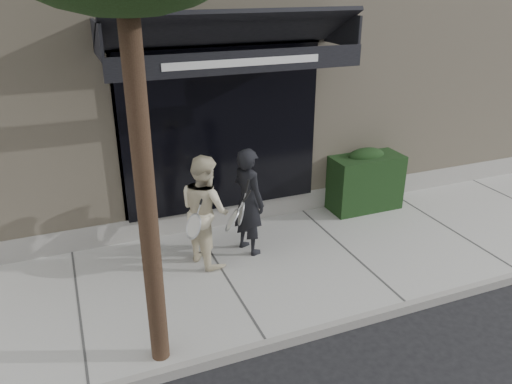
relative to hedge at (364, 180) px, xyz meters
name	(u,v)px	position (x,y,z in m)	size (l,w,h in m)	color
ground	(345,255)	(-1.10, -1.25, -0.66)	(80.00, 80.00, 0.00)	black
sidewalk	(345,252)	(-1.10, -1.25, -0.60)	(20.00, 3.00, 0.12)	#A4A39E
curb	(408,307)	(-1.10, -2.80, -0.59)	(20.00, 0.10, 0.14)	gray
building_facade	(236,41)	(-1.11, 3.71, 2.08)	(14.30, 8.04, 5.64)	tan
hedge	(364,180)	(0.00, 0.00, 0.00)	(1.30, 0.70, 1.14)	black
pedestrian_front	(248,201)	(-2.53, -0.71, 0.30)	(0.82, 0.93, 1.67)	black
pedestrian_back	(205,210)	(-3.22, -0.75, 0.29)	(0.83, 0.95, 1.66)	beige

